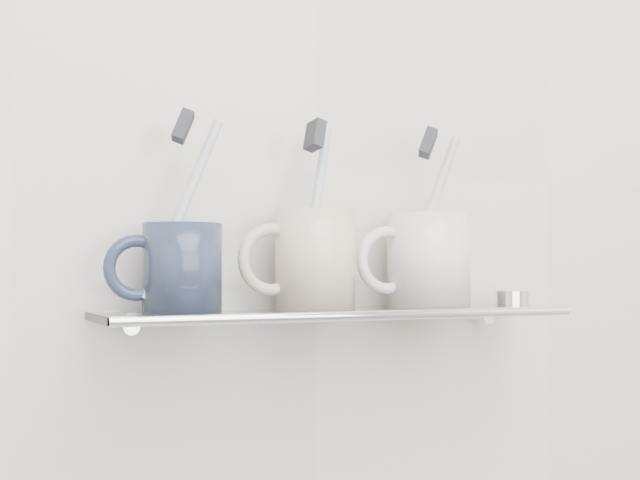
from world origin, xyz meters
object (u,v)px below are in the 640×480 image
mug_left (182,268)px  shelf_glass (340,313)px  mug_center (315,260)px  mug_right (429,260)px

mug_left → shelf_glass: bearing=0.0°
mug_left → mug_center: mug_center is taller
mug_center → mug_right: (0.14, 0.00, -0.00)m
mug_center → mug_right: size_ratio=1.00×
shelf_glass → mug_left: bearing=178.3°
shelf_glass → mug_left: 0.17m
shelf_glass → mug_right: bearing=2.6°
mug_center → mug_right: 0.14m
shelf_glass → mug_center: mug_center is taller
mug_left → mug_right: mug_right is taller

